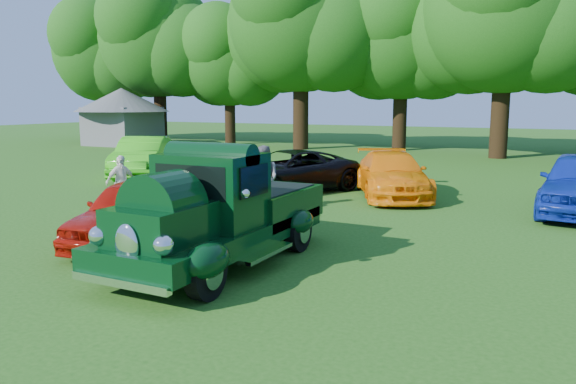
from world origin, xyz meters
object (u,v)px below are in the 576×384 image
at_px(red_convertible, 135,210).
at_px(back_car_orange, 392,175).
at_px(spectator_grey, 264,178).
at_px(spectator_pink, 208,182).
at_px(back_car_black, 287,172).
at_px(back_car_lime, 143,157).
at_px(spectator_white, 121,182).
at_px(gazebo, 122,110).
at_px(hero_pickup, 220,216).

height_order(red_convertible, back_car_orange, back_car_orange).
relative_size(back_car_orange, spectator_grey, 2.69).
height_order(spectator_pink, spectator_grey, spectator_pink).
relative_size(back_car_black, spectator_grey, 2.81).
bearing_deg(back_car_black, back_car_orange, 39.14).
xyz_separation_m(back_car_black, spectator_grey, (0.83, -2.99, 0.19)).
xyz_separation_m(red_convertible, back_car_lime, (-7.03, 8.27, 0.11)).
bearing_deg(spectator_pink, spectator_grey, 67.07).
bearing_deg(back_car_orange, spectator_white, -163.86).
bearing_deg(gazebo, back_car_black, -34.24).
bearing_deg(back_car_orange, hero_pickup, -120.43).
relative_size(hero_pickup, back_car_black, 1.05).
bearing_deg(back_car_orange, red_convertible, -137.12).
bearing_deg(back_car_black, spectator_grey, -49.19).
height_order(red_convertible, spectator_white, spectator_white).
relative_size(hero_pickup, spectator_pink, 2.80).
distance_m(red_convertible, gazebo, 28.62).
height_order(hero_pickup, gazebo, gazebo).
xyz_separation_m(hero_pickup, back_car_orange, (0.65, 8.64, -0.19)).
height_order(back_car_orange, gazebo, gazebo).
distance_m(spectator_grey, gazebo, 26.17).
relative_size(spectator_grey, gazebo, 0.28).
height_order(back_car_lime, gazebo, gazebo).
relative_size(hero_pickup, back_car_orange, 1.09).
xyz_separation_m(hero_pickup, spectator_white, (-5.39, 3.16, -0.14)).
distance_m(back_car_black, spectator_white, 5.44).
height_order(hero_pickup, spectator_white, hero_pickup).
distance_m(hero_pickup, back_car_lime, 12.93).
height_order(spectator_grey, spectator_white, spectator_grey).
relative_size(back_car_lime, spectator_pink, 2.58).
bearing_deg(hero_pickup, red_convertible, 168.80).
xyz_separation_m(back_car_lime, spectator_grey, (7.71, -3.91, 0.10)).
bearing_deg(red_convertible, hero_pickup, -27.02).
relative_size(red_convertible, spectator_grey, 2.26).
relative_size(back_car_black, spectator_white, 3.33).
height_order(back_car_orange, spectator_pink, spectator_pink).
distance_m(back_car_orange, spectator_pink, 6.25).
distance_m(back_car_lime, spectator_white, 6.95).
relative_size(back_car_lime, back_car_orange, 1.00).
relative_size(red_convertible, back_car_black, 0.80).
height_order(back_car_lime, spectator_grey, spectator_grey).
xyz_separation_m(red_convertible, gazebo, (-19.72, 20.67, 1.72)).
relative_size(hero_pickup, spectator_grey, 2.95).
xyz_separation_m(back_car_lime, back_car_black, (6.89, -0.92, -0.10)).
xyz_separation_m(red_convertible, spectator_grey, (0.68, 4.36, 0.21)).
bearing_deg(hero_pickup, back_car_black, 108.48).
distance_m(red_convertible, back_car_lime, 10.85).
xyz_separation_m(spectator_pink, spectator_white, (-2.81, -0.13, -0.18)).
relative_size(back_car_black, spectator_pink, 2.68).
relative_size(hero_pickup, red_convertible, 1.31).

